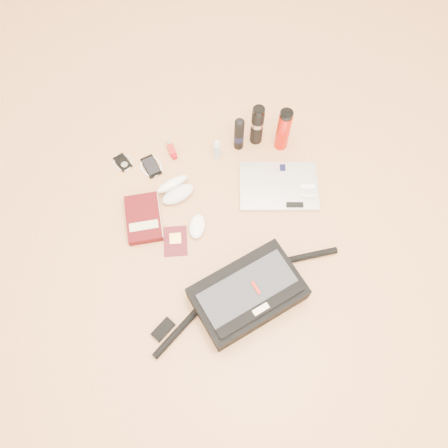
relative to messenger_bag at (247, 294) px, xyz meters
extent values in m
plane|color=tan|center=(-0.02, 0.29, -0.06)|extent=(4.00, 4.00, 0.00)
cube|color=black|center=(0.00, 0.00, 0.00)|extent=(0.49, 0.39, 0.10)
cube|color=#2D2F34|center=(0.00, -0.01, 0.05)|extent=(0.42, 0.30, 0.01)
cube|color=black|center=(0.03, -0.08, 0.06)|extent=(0.37, 0.16, 0.01)
cube|color=#F2E6BD|center=(0.03, -0.08, 0.06)|extent=(0.07, 0.04, 0.02)
cube|color=#BC1504|center=(0.03, 0.00, 0.06)|extent=(0.03, 0.06, 0.02)
cylinder|color=black|center=(-0.30, -0.08, -0.04)|extent=(0.23, 0.18, 0.03)
cylinder|color=black|center=(0.29, 0.12, -0.04)|extent=(0.27, 0.03, 0.03)
cube|color=black|center=(-0.36, -0.06, -0.05)|extent=(0.10, 0.09, 0.02)
cube|color=silver|center=(0.27, 0.47, -0.04)|extent=(0.40, 0.32, 0.02)
cube|color=black|center=(0.31, 0.56, -0.03)|extent=(0.03, 0.04, 0.00)
cube|color=white|center=(0.39, 0.44, -0.03)|extent=(0.07, 0.03, 0.01)
cube|color=silver|center=(0.38, 0.39, -0.03)|extent=(0.06, 0.03, 0.01)
cube|color=black|center=(0.31, 0.36, -0.03)|extent=(0.08, 0.04, 0.01)
cube|color=#45080B|center=(-0.36, 0.44, -0.04)|extent=(0.16, 0.23, 0.04)
cube|color=#F4E5C2|center=(-0.29, 0.44, -0.04)|extent=(0.01, 0.22, 0.03)
cube|color=beige|center=(-0.37, 0.40, -0.01)|extent=(0.13, 0.04, 0.00)
cube|color=#4F1119|center=(-0.25, 0.31, -0.05)|extent=(0.12, 0.15, 0.01)
cube|color=#EDC056|center=(-0.24, 0.32, -0.05)|extent=(0.06, 0.06, 0.00)
ellipsoid|color=white|center=(-0.14, 0.35, -0.04)|extent=(0.10, 0.13, 0.04)
ellipsoid|color=silver|center=(-0.19, 0.53, -0.03)|extent=(0.18, 0.13, 0.05)
ellipsoid|color=white|center=(-0.21, 0.58, -0.01)|extent=(0.18, 0.13, 0.09)
ellipsoid|color=black|center=(-0.22, 0.52, -0.03)|extent=(0.05, 0.04, 0.01)
ellipsoid|color=black|center=(-0.17, 0.54, -0.03)|extent=(0.05, 0.04, 0.01)
cylinder|color=black|center=(-0.19, 0.53, -0.03)|extent=(0.02, 0.01, 0.00)
cube|color=black|center=(-0.42, 0.76, -0.05)|extent=(0.09, 0.11, 0.01)
cylinder|color=#B0B0B2|center=(-0.41, 0.75, -0.05)|extent=(0.04, 0.04, 0.00)
torus|color=silver|center=(-0.42, 0.76, -0.05)|extent=(0.11, 0.11, 0.01)
cube|color=black|center=(-0.29, 0.71, -0.05)|extent=(0.09, 0.13, 0.01)
cube|color=black|center=(-0.29, 0.71, -0.04)|extent=(0.08, 0.10, 0.00)
torus|color=white|center=(-0.29, 0.71, -0.05)|extent=(0.12, 0.12, 0.01)
cube|color=#A71E1A|center=(-0.18, 0.77, -0.04)|extent=(0.04, 0.06, 0.03)
cube|color=#A30610|center=(-0.18, 0.74, -0.04)|extent=(0.02, 0.02, 0.02)
cylinder|color=#B8B8BA|center=(-0.19, 0.81, -0.04)|extent=(0.03, 0.04, 0.02)
cylinder|color=#9DC3DC|center=(0.03, 0.70, -0.01)|extent=(0.03, 0.03, 0.10)
cylinder|color=silver|center=(0.03, 0.70, 0.05)|extent=(0.02, 0.02, 0.02)
cylinder|color=silver|center=(0.03, 0.70, 0.06)|extent=(0.01, 0.01, 0.01)
cylinder|color=black|center=(0.14, 0.74, 0.04)|extent=(0.06, 0.06, 0.19)
cylinder|color=black|center=(0.14, 0.74, 0.02)|extent=(0.06, 0.06, 0.04)
ellipsoid|color=black|center=(0.14, 0.74, 0.13)|extent=(0.06, 0.06, 0.02)
cylinder|color=black|center=(0.23, 0.76, 0.05)|extent=(0.07, 0.07, 0.21)
cylinder|color=#B2B2B4|center=(0.23, 0.76, 0.08)|extent=(0.08, 0.08, 0.03)
cylinder|color=black|center=(0.23, 0.76, 0.16)|extent=(0.07, 0.07, 0.02)
cylinder|color=#BA1308|center=(0.34, 0.70, 0.06)|extent=(0.08, 0.08, 0.22)
cylinder|color=black|center=(0.34, 0.70, 0.18)|extent=(0.08, 0.08, 0.02)
camera|label=1|loc=(-0.19, -0.43, 1.72)|focal=35.00mm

